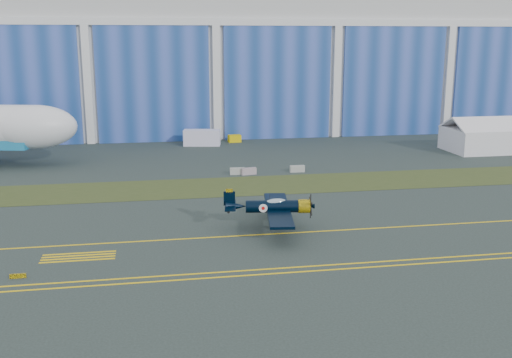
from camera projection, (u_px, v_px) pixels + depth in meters
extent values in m
plane|color=#2C3836|center=(272.00, 218.00, 60.45)|extent=(260.00, 260.00, 0.00)
cube|color=#475128|center=(249.00, 186.00, 73.87)|extent=(260.00, 10.00, 0.02)
cube|color=silver|center=(204.00, 52.00, 126.11)|extent=(220.00, 45.00, 30.00)
cube|color=#1F4592|center=(217.00, 84.00, 105.37)|extent=(220.00, 0.60, 20.00)
cube|color=silver|center=(216.00, 22.00, 102.92)|extent=(220.00, 0.70, 1.20)
cube|color=yellow|center=(282.00, 233.00, 55.65)|extent=(200.00, 0.20, 0.02)
cube|color=yellow|center=(308.00, 271.00, 46.54)|extent=(80.00, 0.20, 0.02)
cube|color=yellow|center=(305.00, 267.00, 47.50)|extent=(80.00, 0.20, 0.02)
cube|color=yellow|center=(18.00, 276.00, 45.19)|extent=(1.20, 0.15, 0.35)
cube|color=silver|center=(202.00, 138.00, 101.83)|extent=(6.50, 3.49, 2.67)
cube|color=#DFC006|center=(234.00, 139.00, 105.32)|extent=(2.32, 1.61, 1.27)
cube|color=#9A8B97|center=(249.00, 171.00, 79.91)|extent=(2.07, 0.93, 0.90)
cube|color=#9A9F9B|center=(237.00, 171.00, 79.99)|extent=(2.03, 0.69, 0.90)
cube|color=#9B9F9A|center=(297.00, 169.00, 81.44)|extent=(2.01, 0.62, 0.90)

